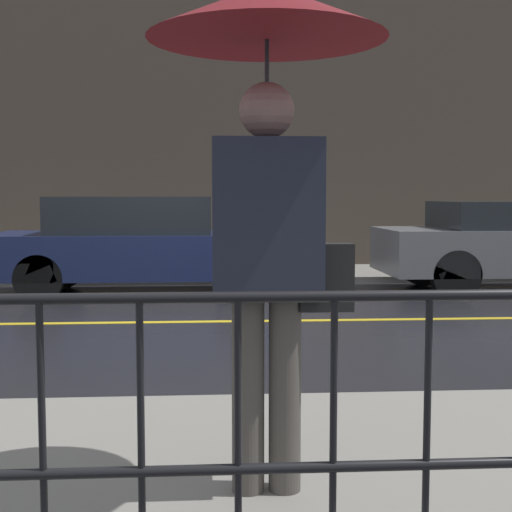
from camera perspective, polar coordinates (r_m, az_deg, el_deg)
The scene contains 8 objects.
ground_plane at distance 8.22m, azimuth -5.26°, elevation -5.28°, with size 80.00×80.00×0.00m, color black.
sidewalk_near at distance 3.61m, azimuth -7.30°, elevation -17.78°, with size 28.00×2.72×0.11m.
sidewalk_far at distance 12.66m, azimuth -4.74°, elevation -1.46°, with size 28.00×2.18×0.11m.
lane_marking at distance 8.22m, azimuth -5.26°, elevation -5.25°, with size 25.20×0.12×0.01m.
building_storefront at distance 13.94m, azimuth -4.74°, elevation 12.40°, with size 28.00×0.30×6.56m.
railing_foreground at distance 2.33m, azimuth -9.20°, elevation -12.50°, with size 12.00×0.04×1.03m.
pedestrian at distance 3.16m, azimuth 0.98°, elevation 11.90°, with size 1.04×1.04×2.24m.
car_navy at distance 10.51m, azimuth -9.12°, elevation 0.92°, with size 4.36×1.77×1.43m.
Camera 1 is at (0.22, -8.09, 1.44)m, focal length 50.00 mm.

